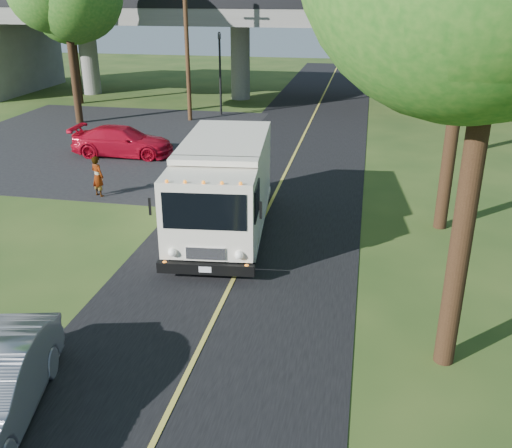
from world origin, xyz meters
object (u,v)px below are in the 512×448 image
(traffic_signal, at_px, (220,65))
(pedestrian, at_px, (98,176))
(step_van, at_px, (223,185))
(red_sedan, at_px, (123,141))
(utility_pole, at_px, (187,44))

(traffic_signal, relative_size, pedestrian, 3.14)
(step_van, bearing_deg, red_sedan, 124.94)
(pedestrian, bearing_deg, traffic_signal, -65.99)
(traffic_signal, bearing_deg, pedestrian, -93.14)
(utility_pole, xyz_separation_m, step_van, (6.40, -16.86, -2.90))
(red_sedan, bearing_deg, traffic_signal, -15.09)
(step_van, bearing_deg, traffic_signal, 98.78)
(utility_pole, relative_size, red_sedan, 1.80)
(step_van, distance_m, pedestrian, 6.40)
(step_van, height_order, red_sedan, step_van)
(red_sedan, bearing_deg, pedestrian, -168.43)
(step_van, relative_size, red_sedan, 1.53)
(red_sedan, xyz_separation_m, pedestrian, (1.45, -5.84, 0.10))
(utility_pole, bearing_deg, pedestrian, -87.56)
(traffic_signal, relative_size, utility_pole, 0.58)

